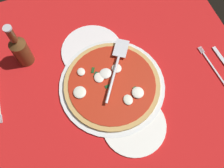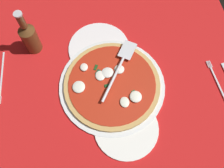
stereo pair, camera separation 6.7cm
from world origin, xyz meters
TOP-DOWN VIEW (x-y plane):
  - ground_plane at (0.00, 0.00)cm, footprint 114.24×114.24cm
  - checker_pattern at (0.00, -0.00)cm, footprint 114.24×114.24cm
  - pizza_pan at (-2.77, 3.74)cm, footprint 39.23×39.23cm
  - dinner_plate_left at (-19.73, 1.38)cm, footprint 24.12×24.12cm
  - dinner_plate_right at (13.92, 5.89)cm, footprint 22.38×22.38cm
  - pizza at (-2.79, 3.64)cm, footprint 35.49×35.49cm
  - pizza_server at (-8.04, 7.23)cm, footprint 24.24×17.48cm
  - beer_bottle at (-24.53, -23.82)cm, footprint 6.21×6.21cm

SIDE VIEW (x-z plane):
  - ground_plane at x=0.00cm, z-range -0.80..0.00cm
  - checker_pattern at x=0.00cm, z-range 0.00..0.10cm
  - dinner_plate_left at x=-19.73cm, z-range 0.10..1.10cm
  - dinner_plate_right at x=13.92cm, z-range 0.10..1.10cm
  - pizza_pan at x=-2.77cm, z-range 0.10..1.20cm
  - pizza at x=-2.79cm, z-range 0.65..3.30cm
  - pizza_server at x=-8.04cm, z-range 3.71..4.71cm
  - beer_bottle at x=-24.53cm, z-range -2.45..18.43cm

